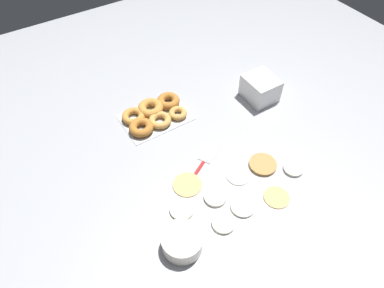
# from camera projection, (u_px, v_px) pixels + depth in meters

# --- Properties ---
(ground_plane) EXTENTS (3.00, 3.00, 0.00)m
(ground_plane) POSITION_uv_depth(u_px,v_px,m) (217.00, 167.00, 1.41)
(ground_plane) COLOR #9EA0A5
(pancake_0) EXTENTS (0.09, 0.09, 0.01)m
(pancake_0) POSITION_uv_depth(u_px,v_px,m) (223.00, 223.00, 1.24)
(pancake_0) COLOR silver
(pancake_0) RESTS_ON ground_plane
(pancake_1) EXTENTS (0.10, 0.10, 0.01)m
(pancake_1) POSITION_uv_depth(u_px,v_px,m) (238.00, 175.00, 1.38)
(pancake_1) COLOR beige
(pancake_1) RESTS_ON ground_plane
(pancake_2) EXTENTS (0.12, 0.12, 0.01)m
(pancake_2) POSITION_uv_depth(u_px,v_px,m) (187.00, 184.00, 1.35)
(pancake_2) COLOR tan
(pancake_2) RESTS_ON ground_plane
(pancake_3) EXTENTS (0.11, 0.11, 0.01)m
(pancake_3) POSITION_uv_depth(u_px,v_px,m) (263.00, 164.00, 1.41)
(pancake_3) COLOR #B27F42
(pancake_3) RESTS_ON ground_plane
(pancake_4) EXTENTS (0.10, 0.10, 0.01)m
(pancake_4) POSITION_uv_depth(u_px,v_px,m) (277.00, 197.00, 1.31)
(pancake_4) COLOR tan
(pancake_4) RESTS_ON ground_plane
(pancake_5) EXTENTS (0.09, 0.09, 0.01)m
(pancake_5) POSITION_uv_depth(u_px,v_px,m) (243.00, 207.00, 1.28)
(pancake_5) COLOR silver
(pancake_5) RESTS_ON ground_plane
(pancake_6) EXTENTS (0.09, 0.09, 0.01)m
(pancake_6) POSITION_uv_depth(u_px,v_px,m) (182.00, 209.00, 1.28)
(pancake_6) COLOR beige
(pancake_6) RESTS_ON ground_plane
(pancake_7) EXTENTS (0.09, 0.09, 0.01)m
(pancake_7) POSITION_uv_depth(u_px,v_px,m) (215.00, 197.00, 1.31)
(pancake_7) COLOR beige
(pancake_7) RESTS_ON ground_plane
(pancake_8) EXTENTS (0.08, 0.08, 0.01)m
(pancake_8) POSITION_uv_depth(u_px,v_px,m) (293.00, 168.00, 1.40)
(pancake_8) COLOR silver
(pancake_8) RESTS_ON ground_plane
(donut_tray) EXTENTS (0.31, 0.22, 0.05)m
(donut_tray) POSITION_uv_depth(u_px,v_px,m) (154.00, 114.00, 1.58)
(donut_tray) COLOR silver
(donut_tray) RESTS_ON ground_plane
(batter_bowl) EXTENTS (0.14, 0.14, 0.07)m
(batter_bowl) POSITION_uv_depth(u_px,v_px,m) (182.00, 242.00, 1.16)
(batter_bowl) COLOR silver
(batter_bowl) RESTS_ON ground_plane
(container_stack) EXTENTS (0.14, 0.15, 0.12)m
(container_stack) POSITION_uv_depth(u_px,v_px,m) (260.00, 88.00, 1.64)
(container_stack) COLOR white
(container_stack) RESTS_ON ground_plane
(spatula) EXTENTS (0.24, 0.16, 0.01)m
(spatula) POSITION_uv_depth(u_px,v_px,m) (207.00, 156.00, 1.44)
(spatula) COLOR maroon
(spatula) RESTS_ON ground_plane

